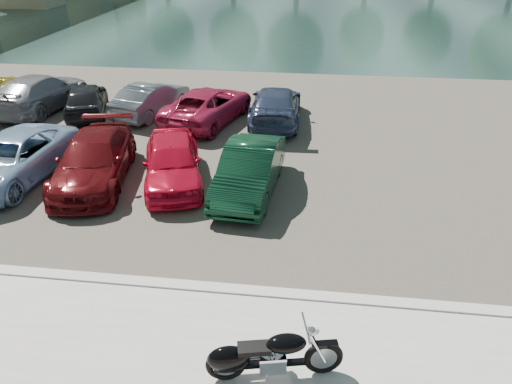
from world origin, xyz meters
The scene contains 14 objects.
ground centered at (0.00, 0.00, 0.00)m, with size 200.00×200.00×0.00m, color #595447.
kerb centered at (0.00, 2.00, 0.07)m, with size 60.00×0.30×0.14m, color #B0ACA5.
parking_lot centered at (0.00, 11.00, 0.02)m, with size 60.00×18.00×0.04m, color #444037.
river centered at (0.00, 40.00, 0.00)m, with size 120.00×40.00×0.00m, color #1A2F2E.
motorcycle centered at (0.03, -0.20, 0.56)m, with size 2.30×0.89×1.05m.
car_2 centered at (-8.35, 6.40, 0.72)m, with size 2.27×4.92×1.37m, color #8EAECF.
car_3 centered at (-5.82, 6.63, 0.73)m, with size 1.93×4.75×1.38m, color #550C0F.
car_4 centered at (-3.47, 6.82, 0.74)m, with size 1.65×4.11×1.40m, color red.
car_5 centered at (-1.13, 6.52, 0.73)m, with size 1.47×4.21×1.39m, color #0D321E.
car_7 centered at (-10.82, 12.80, 0.77)m, with size 2.06×5.06×1.47m, color gray.
car_8 centered at (-8.66, 12.41, 0.69)m, with size 1.54×3.83×1.30m, color black.
car_9 centered at (-6.03, 12.77, 0.69)m, with size 1.38×3.95×1.30m, color slate.
car_10 centered at (-3.57, 12.24, 0.70)m, with size 2.19×4.75×1.32m, color #AA1C41.
car_11 centered at (-0.93, 12.53, 0.72)m, with size 1.91×4.71×1.37m, color navy.
Camera 1 is at (0.70, -6.19, 6.87)m, focal length 35.00 mm.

